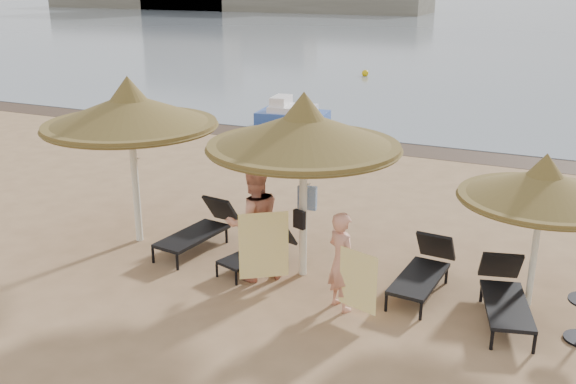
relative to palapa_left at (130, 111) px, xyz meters
name	(u,v)px	position (x,y,z in m)	size (l,w,h in m)	color
ground	(288,279)	(3.38, -0.36, -2.57)	(160.00, 160.00, 0.00)	tan
sea	(549,17)	(3.38, 79.64, -2.56)	(200.00, 140.00, 0.03)	slate
wet_sand_strip	(417,150)	(3.38, 9.04, -2.57)	(200.00, 1.60, 0.01)	#493526
palapa_left	(130,111)	(0.00, 0.00, 0.00)	(3.26, 3.26, 3.23)	white
palapa_center	(304,132)	(3.52, -0.07, -0.02)	(3.23, 3.23, 3.21)	white
palapa_right	(543,186)	(7.22, 0.38, -0.59)	(2.51, 2.51, 2.49)	white
lounger_far_left	(201,228)	(1.29, 0.22, -2.19)	(0.88, 1.99, 0.86)	black
lounger_near_left	(261,248)	(2.69, -0.04, -2.25)	(0.97, 1.67, 0.71)	black
lounger_near_right	(424,269)	(5.58, 0.22, -2.20)	(0.77, 1.89, 0.83)	black
lounger_far_right	(505,293)	(6.89, -0.15, -2.20)	(1.05, 1.97, 0.84)	black
person_left	(254,214)	(2.82, -0.52, -1.41)	(1.07, 0.70, 2.34)	#E39476
person_right	(342,254)	(4.53, -0.93, -1.65)	(0.85, 0.55, 1.85)	#E39476
towel_left	(264,246)	(3.17, -0.87, -1.78)	(0.69, 0.48, 1.15)	yellow
towel_right	(358,281)	(4.88, -1.18, -1.92)	(0.65, 0.22, 0.94)	yellow
bag_patterned	(307,198)	(3.52, 0.11, -1.22)	(0.33, 0.14, 0.41)	silver
bag_dark	(299,219)	(3.52, -0.23, -1.50)	(0.24, 0.14, 0.32)	black
pedal_boat	(292,117)	(-1.19, 10.13, -2.17)	(2.44, 1.59, 1.08)	#2F54B0
buoy_left	(365,73)	(-2.49, 22.40, -2.40)	(0.35, 0.35, 0.35)	#E6B608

